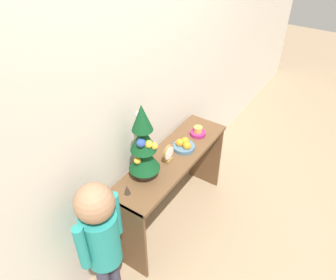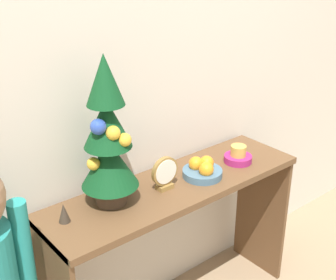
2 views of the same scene
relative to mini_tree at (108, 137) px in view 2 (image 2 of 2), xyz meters
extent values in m
cube|color=beige|center=(0.29, 0.17, 0.26)|extent=(7.00, 0.05, 2.50)
cube|color=brown|center=(0.29, -0.05, -0.29)|extent=(1.19, 0.34, 0.03)
cube|color=brown|center=(0.88, -0.05, -0.64)|extent=(0.02, 0.32, 0.72)
cylinder|color=#4C3828|center=(0.00, 0.00, -0.25)|extent=(0.12, 0.12, 0.05)
cylinder|color=brown|center=(0.00, 0.00, -0.21)|extent=(0.02, 0.02, 0.04)
cone|color=#0F421E|center=(0.00, 0.00, -0.11)|extent=(0.22, 0.22, 0.19)
cone|color=#0F421E|center=(0.00, 0.00, 0.06)|extent=(0.18, 0.18, 0.19)
cone|color=#0F421E|center=(0.00, 0.00, 0.22)|extent=(0.14, 0.14, 0.19)
sphere|color=gold|center=(-0.06, 0.01, -0.09)|extent=(0.05, 0.05, 0.05)
sphere|color=#2D4CA8|center=(0.04, 0.06, -0.07)|extent=(0.05, 0.05, 0.05)
sphere|color=#2D4CA8|center=(-0.05, -0.02, 0.06)|extent=(0.06, 0.06, 0.06)
sphere|color=gold|center=(-0.01, -0.05, 0.04)|extent=(0.05, 0.05, 0.05)
sphere|color=silver|center=(0.02, 0.03, 0.22)|extent=(0.06, 0.06, 0.06)
sphere|color=gold|center=(0.03, -0.07, 0.00)|extent=(0.05, 0.05, 0.05)
cylinder|color=#476B84|center=(0.42, -0.07, -0.26)|extent=(0.17, 0.17, 0.03)
sphere|color=orange|center=(0.45, -0.06, -0.23)|extent=(0.06, 0.06, 0.06)
sphere|color=orange|center=(0.41, -0.04, -0.23)|extent=(0.06, 0.06, 0.06)
sphere|color=orange|center=(0.41, -0.10, -0.23)|extent=(0.06, 0.06, 0.06)
cylinder|color=#9E2366|center=(0.64, -0.07, -0.26)|extent=(0.13, 0.13, 0.03)
cylinder|color=gold|center=(0.64, -0.07, -0.22)|extent=(0.07, 0.07, 0.05)
cube|color=olive|center=(0.23, -0.05, -0.27)|extent=(0.07, 0.04, 0.02)
cylinder|color=olive|center=(0.23, -0.05, -0.20)|extent=(0.12, 0.02, 0.12)
cylinder|color=white|center=(0.23, -0.06, -0.20)|extent=(0.10, 0.00, 0.10)
cone|color=#382D23|center=(-0.20, 0.00, -0.24)|extent=(0.04, 0.04, 0.07)
cylinder|color=teal|center=(-0.39, -0.06, -0.27)|extent=(0.06, 0.06, 0.34)
camera|label=1|loc=(-1.34, -1.07, 1.33)|focal=35.00mm
camera|label=2|loc=(-0.82, -1.35, 0.69)|focal=50.00mm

